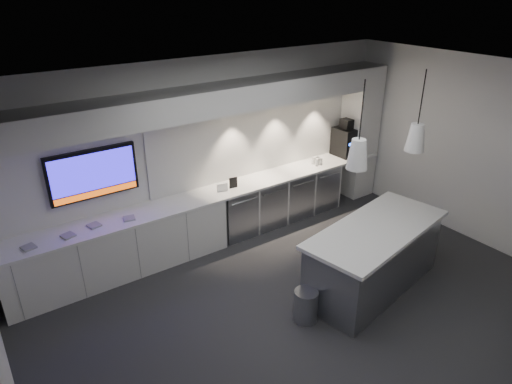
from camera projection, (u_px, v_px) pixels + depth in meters
floor at (305, 305)px, 6.23m from camera, size 7.00×7.00×0.00m
ceiling at (318, 85)px, 4.95m from camera, size 7.00×7.00×0.00m
wall_back at (209, 150)px, 7.45m from camera, size 7.00×0.00×7.00m
wall_front at (512, 321)px, 3.74m from camera, size 7.00×0.00×7.00m
wall_right at (473, 151)px, 7.41m from camera, size 0.00×7.00×7.00m
back_counter at (221, 191)px, 7.47m from camera, size 6.80×0.65×0.04m
left_base_cabinets at (121, 248)px, 6.75m from camera, size 3.30×0.63×0.86m
fridge_unit_a at (234, 212)px, 7.79m from camera, size 0.60×0.61×0.85m
fridge_unit_b at (264, 202)px, 8.12m from camera, size 0.60×0.61×0.85m
fridge_unit_c at (292, 194)px, 8.45m from camera, size 0.60×0.61×0.85m
fridge_unit_d at (317, 186)px, 8.77m from camera, size 0.60×0.61×0.85m
backsplash at (269, 134)px, 8.03m from camera, size 4.60×0.03×1.30m
soffit at (217, 99)px, 6.84m from camera, size 6.90×0.60×0.40m
column at (359, 132)px, 8.97m from camera, size 0.55×0.55×2.60m
wall_tv at (93, 174)px, 6.40m from camera, size 1.25×0.07×0.72m
island at (374, 257)px, 6.42m from camera, size 2.43×1.38×0.97m
bin at (306, 305)px, 5.88m from camera, size 0.40×0.40×0.44m
coffee_machine at (346, 140)px, 8.83m from camera, size 0.40×0.57×0.72m
sign_black at (233, 183)px, 7.52m from camera, size 0.14×0.04×0.18m
sign_white at (222, 187)px, 7.39m from camera, size 0.18×0.06×0.14m
cup_cluster at (317, 161)px, 8.47m from camera, size 0.16×0.16×0.14m
tray_a at (29, 247)px, 5.86m from camera, size 0.19×0.19×0.02m
tray_b at (68, 236)px, 6.13m from camera, size 0.20×0.20×0.02m
tray_c at (94, 225)px, 6.38m from camera, size 0.19×0.19×0.02m
tray_d at (129, 218)px, 6.57m from camera, size 0.19×0.19×0.02m
pendant_left at (358, 154)px, 5.42m from camera, size 0.26×0.26×1.07m
pendant_right at (416, 137)px, 5.99m from camera, size 0.26×0.26×1.07m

